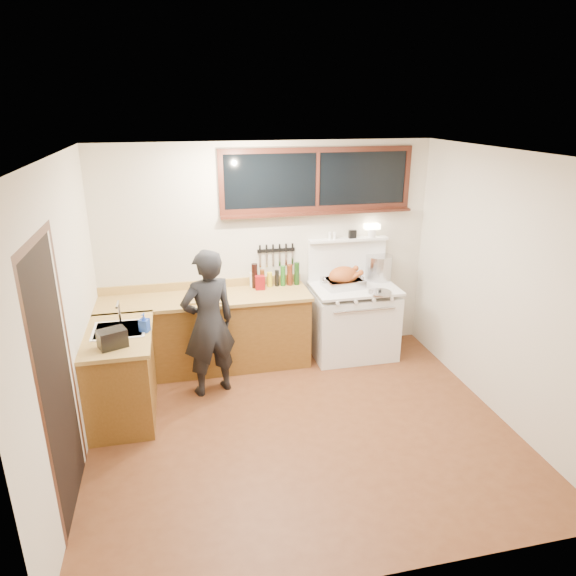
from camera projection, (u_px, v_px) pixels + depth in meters
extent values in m
cube|color=#542B16|center=(302.00, 428.00, 5.03)|extent=(4.00, 3.50, 0.02)
cube|color=beige|center=(267.00, 252.00, 6.22)|extent=(4.00, 0.05, 2.60)
cube|color=beige|center=(378.00, 414.00, 2.96)|extent=(4.00, 0.05, 2.60)
cube|color=beige|center=(62.00, 324.00, 4.17)|extent=(0.05, 3.50, 2.60)
cube|color=beige|center=(504.00, 287.00, 5.00)|extent=(0.05, 3.50, 2.60)
cube|color=white|center=(305.00, 151.00, 4.14)|extent=(4.00, 3.50, 0.05)
cube|color=brown|center=(207.00, 334.00, 6.05)|extent=(2.40, 0.60, 0.86)
cube|color=#A98643|center=(205.00, 299.00, 5.89)|extent=(2.44, 0.64, 0.04)
cube|color=#A98643|center=(203.00, 285.00, 6.13)|extent=(2.40, 0.03, 0.10)
sphere|color=#B78C38|center=(113.00, 330.00, 5.50)|extent=(0.03, 0.03, 0.03)
sphere|color=#B78C38|center=(161.00, 326.00, 5.60)|extent=(0.03, 0.03, 0.03)
sphere|color=#B78C38|center=(207.00, 322.00, 5.70)|extent=(0.03, 0.03, 0.03)
sphere|color=#B78C38|center=(252.00, 318.00, 5.80)|extent=(0.03, 0.03, 0.03)
sphere|color=#B78C38|center=(290.00, 315.00, 5.89)|extent=(0.03, 0.03, 0.03)
cube|color=brown|center=(122.00, 376.00, 5.11)|extent=(0.60, 1.05, 0.86)
cube|color=#A98643|center=(118.00, 335.00, 4.96)|extent=(0.64, 1.09, 0.04)
cube|color=white|center=(120.00, 336.00, 5.04)|extent=(0.45, 0.40, 0.14)
cube|color=white|center=(119.00, 330.00, 5.02)|extent=(0.50, 0.45, 0.01)
cylinder|color=silver|center=(119.00, 312.00, 5.15)|extent=(0.02, 0.02, 0.24)
cylinder|color=silver|center=(117.00, 305.00, 5.03)|extent=(0.02, 0.18, 0.02)
cube|color=white|center=(353.00, 324.00, 6.38)|extent=(1.00, 0.70, 0.82)
cube|color=white|center=(355.00, 288.00, 6.22)|extent=(1.02, 0.72, 0.03)
cube|color=white|center=(363.00, 326.00, 6.03)|extent=(0.88, 0.02, 0.46)
cylinder|color=silver|center=(365.00, 310.00, 5.93)|extent=(0.75, 0.02, 0.02)
cylinder|color=white|center=(338.00, 303.00, 5.83)|extent=(0.04, 0.03, 0.04)
cylinder|color=white|center=(356.00, 302.00, 5.88)|extent=(0.04, 0.03, 0.04)
cylinder|color=white|center=(374.00, 300.00, 5.92)|extent=(0.04, 0.03, 0.04)
cylinder|color=white|center=(392.00, 299.00, 5.97)|extent=(0.04, 0.03, 0.04)
cube|color=white|center=(347.00, 260.00, 6.42)|extent=(1.00, 0.05, 0.50)
cube|color=white|center=(348.00, 240.00, 6.30)|extent=(1.00, 0.12, 0.03)
cylinder|color=white|center=(372.00, 233.00, 6.34)|extent=(0.10, 0.10, 0.10)
cube|color=#FFE5B2|center=(372.00, 226.00, 6.32)|extent=(0.19, 0.09, 0.06)
cube|color=black|center=(353.00, 234.00, 6.29)|extent=(0.09, 0.05, 0.10)
cylinder|color=white|center=(335.00, 236.00, 6.25)|extent=(0.04, 0.04, 0.09)
cylinder|color=white|center=(330.00, 236.00, 6.24)|extent=(0.04, 0.04, 0.09)
cube|color=black|center=(317.00, 180.00, 6.01)|extent=(2.20, 0.01, 0.62)
cube|color=black|center=(318.00, 150.00, 5.89)|extent=(2.32, 0.04, 0.06)
cube|color=black|center=(317.00, 208.00, 6.12)|extent=(2.32, 0.04, 0.06)
cube|color=black|center=(221.00, 183.00, 5.78)|extent=(0.06, 0.04, 0.62)
cube|color=black|center=(407.00, 177.00, 6.24)|extent=(0.06, 0.04, 0.62)
cube|color=black|center=(317.00, 180.00, 6.01)|extent=(0.04, 0.04, 0.62)
cube|color=black|center=(318.00, 213.00, 6.10)|extent=(2.32, 0.13, 0.03)
cube|color=black|center=(58.00, 384.00, 3.76)|extent=(0.01, 0.86, 2.10)
cube|color=black|center=(44.00, 422.00, 3.31)|extent=(0.01, 0.07, 2.10)
cube|color=black|center=(70.00, 355.00, 4.20)|extent=(0.01, 0.07, 2.10)
cube|color=black|center=(34.00, 240.00, 3.39)|extent=(0.01, 1.04, 0.07)
cube|color=black|center=(276.00, 250.00, 6.20)|extent=(0.46, 0.02, 0.04)
cube|color=silver|center=(260.00, 260.00, 6.18)|extent=(0.02, 0.00, 0.18)
cube|color=black|center=(260.00, 249.00, 6.13)|extent=(0.02, 0.02, 0.10)
cube|color=silver|center=(267.00, 260.00, 6.19)|extent=(0.02, 0.00, 0.18)
cube|color=black|center=(267.00, 249.00, 6.15)|extent=(0.02, 0.02, 0.10)
cube|color=silver|center=(273.00, 260.00, 6.21)|extent=(0.02, 0.00, 0.18)
cube|color=black|center=(273.00, 248.00, 6.16)|extent=(0.02, 0.02, 0.10)
cube|color=silver|center=(280.00, 259.00, 6.23)|extent=(0.03, 0.00, 0.18)
cube|color=black|center=(280.00, 248.00, 6.18)|extent=(0.02, 0.02, 0.10)
cube|color=silver|center=(286.00, 259.00, 6.24)|extent=(0.03, 0.00, 0.18)
cube|color=black|center=(286.00, 248.00, 6.20)|extent=(0.02, 0.02, 0.10)
cube|color=silver|center=(292.00, 258.00, 6.26)|extent=(0.03, 0.00, 0.18)
cube|color=black|center=(292.00, 247.00, 6.21)|extent=(0.02, 0.02, 0.10)
imported|color=black|center=(209.00, 323.00, 5.40)|extent=(0.68, 0.55, 1.62)
imported|color=#2144A8|center=(144.00, 323.00, 4.96)|extent=(0.11, 0.11, 0.19)
cube|color=black|center=(112.00, 338.00, 4.65)|extent=(0.29, 0.25, 0.17)
cube|color=#A98643|center=(209.00, 299.00, 5.79)|extent=(0.44, 0.36, 0.02)
ellipsoid|color=#9A4A1C|center=(208.00, 294.00, 5.77)|extent=(0.24, 0.19, 0.13)
sphere|color=#9A4A1C|center=(217.00, 289.00, 5.82)|extent=(0.05, 0.05, 0.05)
sphere|color=#9A4A1C|center=(218.00, 292.00, 5.73)|extent=(0.05, 0.05, 0.05)
cube|color=silver|center=(343.00, 283.00, 6.19)|extent=(0.50, 0.40, 0.10)
cube|color=#3F3F42|center=(343.00, 280.00, 6.18)|extent=(0.44, 0.34, 0.03)
torus|color=silver|center=(324.00, 280.00, 6.12)|extent=(0.03, 0.10, 0.10)
torus|color=silver|center=(362.00, 278.00, 6.22)|extent=(0.03, 0.10, 0.10)
ellipsoid|color=#9A4A1C|center=(343.00, 276.00, 6.16)|extent=(0.39, 0.31, 0.23)
cylinder|color=#9A4A1C|center=(355.00, 276.00, 6.10)|extent=(0.13, 0.07, 0.10)
sphere|color=#9A4A1C|center=(361.00, 273.00, 6.10)|extent=(0.07, 0.07, 0.07)
cylinder|color=#9A4A1C|center=(351.00, 271.00, 6.26)|extent=(0.13, 0.07, 0.10)
sphere|color=#9A4A1C|center=(356.00, 268.00, 6.26)|extent=(0.07, 0.07, 0.07)
cylinder|color=silver|center=(379.00, 267.00, 6.43)|extent=(0.34, 0.34, 0.31)
cylinder|color=silver|center=(355.00, 277.00, 6.35)|extent=(0.21, 0.21, 0.13)
cylinder|color=black|center=(354.00, 270.00, 6.45)|extent=(0.06, 0.17, 0.02)
cylinder|color=silver|center=(380.00, 292.00, 5.99)|extent=(0.31, 0.31, 0.02)
sphere|color=black|center=(380.00, 291.00, 5.98)|extent=(0.03, 0.03, 0.03)
cube|color=maroon|center=(260.00, 283.00, 6.10)|extent=(0.12, 0.10, 0.17)
cylinder|color=white|center=(254.00, 280.00, 6.18)|extent=(0.11, 0.11, 0.18)
cylinder|color=black|center=(255.00, 276.00, 6.13)|extent=(0.07, 0.07, 0.30)
cylinder|color=black|center=(262.00, 278.00, 6.16)|extent=(0.06, 0.06, 0.22)
cylinder|color=black|center=(270.00, 279.00, 6.19)|extent=(0.06, 0.06, 0.18)
cylinder|color=black|center=(277.00, 278.00, 6.20)|extent=(0.05, 0.05, 0.20)
cylinder|color=black|center=(283.00, 276.00, 6.21)|extent=(0.06, 0.06, 0.25)
cylinder|color=black|center=(290.00, 275.00, 6.23)|extent=(0.07, 0.07, 0.26)
cylinder|color=black|center=(297.00, 274.00, 6.24)|extent=(0.06, 0.06, 0.28)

